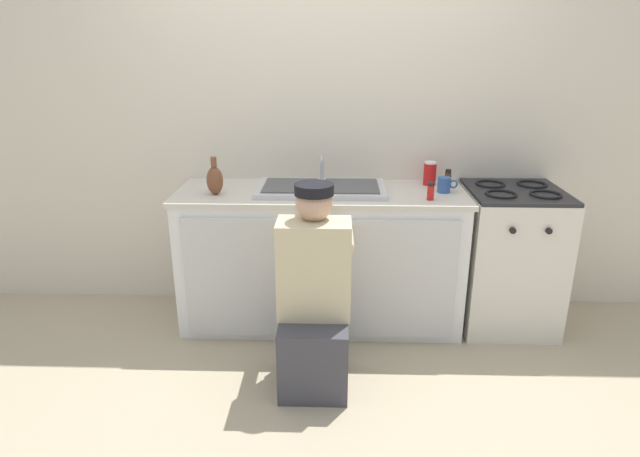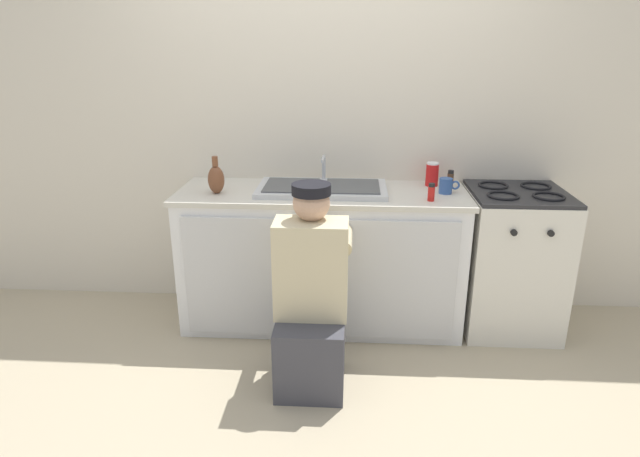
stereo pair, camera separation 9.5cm
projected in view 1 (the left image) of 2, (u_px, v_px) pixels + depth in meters
ground_plane at (319, 341)px, 3.35m from camera, size 12.00×12.00×0.00m
back_wall at (323, 125)px, 3.54m from camera, size 6.00×0.10×2.50m
counter_cabinet at (321, 260)px, 3.48m from camera, size 1.77×0.62×0.86m
countertop at (321, 193)px, 3.34m from camera, size 1.81×0.62×0.03m
sink_double_basin at (321, 188)px, 3.33m from camera, size 0.80×0.44×0.19m
stove_range at (508, 258)px, 3.44m from camera, size 0.58×0.62×0.92m
plumber_person at (314, 305)px, 2.82m from camera, size 0.42×0.61×1.10m
soda_cup_red at (430, 173)px, 3.45m from camera, size 0.08×0.08×0.15m
vase_decorative at (215, 180)px, 3.23m from camera, size 0.10×0.10×0.23m
spice_bottle_red at (431, 191)px, 3.13m from camera, size 0.04×0.04×0.10m
coffee_mug at (444, 185)px, 3.29m from camera, size 0.13×0.08×0.09m
spice_bottle_pepper at (448, 178)px, 3.45m from camera, size 0.04×0.04×0.10m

